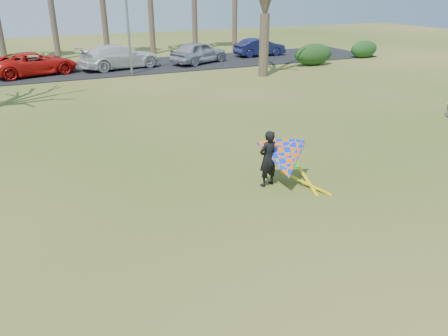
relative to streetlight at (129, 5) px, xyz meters
name	(u,v)px	position (x,y,z in m)	size (l,w,h in m)	color
ground	(258,239)	(-2.16, -22.00, -4.46)	(100.00, 100.00, 0.00)	#2B5312
parking_strip	(95,69)	(-2.16, 3.00, -4.43)	(46.00, 7.00, 0.06)	black
streetlight	(129,5)	(0.00, 0.00, 0.00)	(2.28, 0.18, 8.00)	gray
hedge_near	(313,54)	(13.38, -1.78, -3.66)	(3.21, 1.46, 1.60)	#173814
hedge_far	(364,49)	(19.41, -0.41, -3.76)	(2.54, 1.19, 1.41)	#173E16
car_2	(35,63)	(-6.15, 2.32, -3.64)	(2.52, 5.47, 1.52)	red
car_3	(120,56)	(-0.39, 2.52, -3.56)	(2.37, 5.82, 1.69)	silver
car_4	(199,52)	(5.65, 2.33, -3.58)	(1.94, 4.83, 1.65)	#9A9EA7
car_5	(260,47)	(11.72, 3.73, -3.68)	(1.53, 4.40, 1.45)	#161B44
kite_flyer	(283,160)	(-0.05, -19.60, -3.61)	(2.13, 2.39, 2.02)	black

